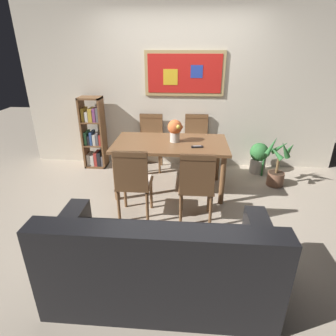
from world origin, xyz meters
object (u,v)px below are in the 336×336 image
potted_palm (277,167)px  dining_chair_near_left (133,179)px  potted_ivy (259,157)px  tv_remote (197,147)px  flower_vase (175,129)px  dining_chair_near_right (197,182)px  bookshelf (94,136)px  dining_table (170,148)px  leather_couch (160,264)px  dining_chair_far_right (196,138)px  dining_chair_far_left (151,137)px

potted_palm → dining_chair_near_left: bearing=-151.8°
potted_ivy → tv_remote: size_ratio=3.27×
flower_vase → tv_remote: 0.41m
dining_chair_near_left → dining_chair_near_right: (0.73, -0.03, 0.00)m
potted_ivy → flower_vase: (-1.35, -0.66, 0.63)m
dining_chair_near_right → bookshelf: (-1.70, 1.58, 0.01)m
dining_table → tv_remote: bearing=-27.0°
bookshelf → potted_palm: (2.93, -0.50, -0.25)m
leather_couch → dining_chair_far_right: bearing=83.2°
dining_table → dining_chair_far_right: dining_chair_far_right is taller
dining_chair_near_left → leather_couch: dining_chair_near_left is taller
dining_chair_near_right → leather_couch: size_ratio=0.51×
dining_table → dining_chair_far_right: 0.90m
potted_ivy → dining_chair_near_right: bearing=-124.7°
dining_chair_far_left → dining_chair_near_left: 1.58m
potted_palm → dining_chair_far_right: bearing=154.8°
bookshelf → dining_chair_far_right: bearing=2.1°
potted_ivy → tv_remote: 1.44m
flower_vase → tv_remote: bearing=-35.8°
dining_table → potted_ivy: dining_table is taller
potted_ivy → bookshelf: bearing=178.7°
dining_chair_near_left → potted_palm: (1.96, 1.05, -0.24)m
dining_chair_near_right → bookshelf: size_ratio=0.76×
dining_chair_near_left → tv_remote: dining_chair_near_left is taller
dining_chair_far_right → dining_chair_near_right: same height
dining_chair_near_left → bookshelf: size_ratio=0.76×
dining_chair_far_right → leather_couch: bearing=-96.8°
dining_chair_near_right → potted_ivy: (1.05, 1.52, -0.26)m
dining_chair_far_right → tv_remote: 1.02m
bookshelf → tv_remote: size_ratio=7.43×
bookshelf → potted_ivy: size_ratio=2.27×
dining_chair_far_left → dining_chair_near_right: 1.77m
dining_chair_far_right → flower_vase: 0.92m
dining_chair_far_right → dining_chair_near_right: 1.64m
leather_couch → flower_vase: flower_vase is taller
potted_ivy → leather_couch: bearing=-117.8°
dining_chair_near_left → leather_couch: size_ratio=0.51×
dining_table → bookshelf: size_ratio=1.31×
dining_table → leather_couch: leather_couch is taller
dining_table → dining_chair_far_right: (0.37, 0.82, -0.10)m
dining_chair_near_left → flower_vase: (0.44, 0.83, 0.37)m
dining_chair_far_right → potted_ivy: bearing=-7.0°
dining_chair_near_right → leather_couch: 1.13m
tv_remote → dining_chair_near_left: bearing=-140.4°
leather_couch → dining_table: bearing=91.5°
dining_chair_far_left → dining_chair_near_right: (0.74, -1.61, 0.00)m
dining_chair_far_left → potted_ivy: 1.81m
dining_table → leather_couch: size_ratio=0.87×
bookshelf → potted_palm: size_ratio=1.62×
dining_chair_far_right → flower_vase: flower_vase is taller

